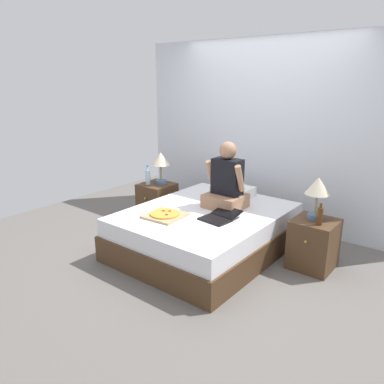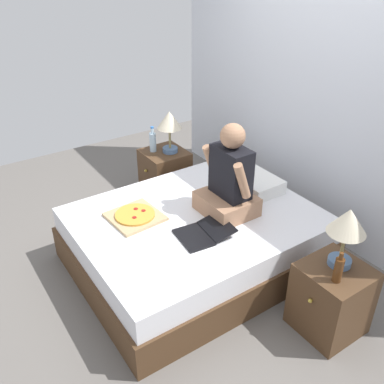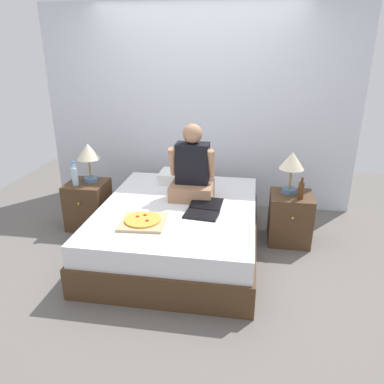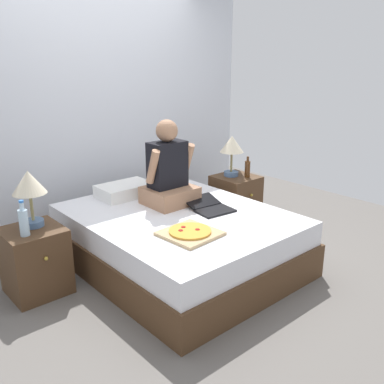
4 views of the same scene
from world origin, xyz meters
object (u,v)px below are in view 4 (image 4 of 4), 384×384
Objects in this scene: bed at (178,239)px; water_bottle at (24,222)px; lamp_on_right_nightstand at (232,147)px; person_seated at (169,173)px; nightstand_right at (235,199)px; nightstand_left at (35,261)px; lamp_on_left_nightstand at (29,186)px; pizza_box at (190,233)px; laptop at (211,207)px; beer_bottle at (247,169)px.

bed is 1.33m from water_bottle.
person_seated reaches higher than lamp_on_right_nightstand.
nightstand_left is at bearing 180.00° from nightstand_right.
lamp_on_left_nightstand reaches higher than bed.
nightstand_left is at bearing 137.88° from pizza_box.
lamp_on_right_nightstand is (2.35, 0.14, 0.22)m from water_bottle.
nightstand_left is 1.53m from laptop.
nightstand_right is 1.20× the size of lamp_on_right_nightstand.
nightstand_right reaches higher than bed.
lamp_on_right_nightstand is 1.05× the size of pizza_box.
person_seated is at bearing -5.70° from nightstand_left.
water_bottle is at bearing -131.65° from nightstand_left.
nightstand_right is (2.38, 0.09, -0.38)m from water_bottle.
laptop is (-0.88, -0.51, 0.25)m from nightstand_right.
person_seated is 1.82× the size of pizza_box.
water_bottle is (-0.12, -0.14, -0.22)m from lamp_on_left_nightstand.
person_seated is (-1.02, -0.18, -0.08)m from lamp_on_right_nightstand.
pizza_box is (-1.46, -0.72, -0.12)m from beer_bottle.
nightstand_right is 0.39m from beer_bottle.
beer_bottle reaches higher than laptop.
water_bottle is (-1.23, 0.30, 0.41)m from bed.
laptop reaches higher than pizza_box.
water_bottle is 1.24m from pizza_box.
nightstand_right is 1.17m from person_seated.
nightstand_right is at bearing -1.27° from lamp_on_left_nightstand.
water_bottle is at bearing 143.49° from pizza_box.
beer_bottle is at bearing -0.23° from water_bottle.
water_bottle reaches higher than laptop.
person_seated is at bearing 68.34° from bed.
nightstand_left and nightstand_right have the same top height.
bed is 7.18× the size of water_bottle.
lamp_on_left_nightstand is at bearing 176.32° from beer_bottle.
pizza_box is at bearing -148.91° from laptop.
bed is at bearing -18.53° from nightstand_left.
nightstand_right is 1.64m from pizza_box.
water_bottle reaches higher than nightstand_left.
bed is 0.57m from pizza_box.
pizza_box is (-1.39, -0.82, 0.25)m from nightstand_right.
bed is at bearing 154.67° from laptop.
person_seated is at bearing -8.21° from lamp_on_left_nightstand.
beer_bottle is 1.13m from person_seated.
water_bottle is 0.35× the size of person_seated.
water_bottle reaches higher than beer_bottle.
bed is 3.66× the size of nightstand_right.
person_seated is at bearing 113.32° from laptop.
laptop is at bearing -15.77° from water_bottle.
person_seated is at bearing -1.51° from water_bottle.
lamp_on_left_nightstand and lamp_on_right_nightstand have the same top height.
bed is 2.54× the size of person_seated.
person_seated is 1.75× the size of laptop.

